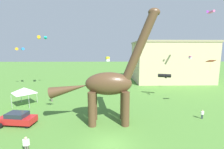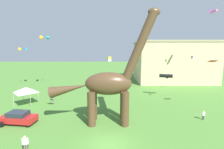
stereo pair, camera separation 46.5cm
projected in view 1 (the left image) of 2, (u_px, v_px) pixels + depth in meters
The scene contains 15 objects.
ground_plane at pixel (110, 145), 14.66m from camera, with size 240.00×240.00×0.00m, color #4C7F33.
dinosaur_sculpture at pixel (108, 84), 18.69m from camera, with size 13.16×2.79×13.75m.
parked_sedan_left at pixel (17, 118), 18.65m from camera, with size 4.39×2.29×1.55m.
person_vendor_side at pixel (202, 113), 20.31m from camera, with size 0.45×0.20×1.21m.
person_near_flyer at pixel (52, 96), 27.32m from camera, with size 0.58×0.26×1.55m.
person_far_spectator at pixel (26, 144), 13.30m from camera, with size 0.59×0.26×1.59m.
festival_canopy_tent at pixel (24, 90), 25.13m from camera, with size 3.15×3.15×3.00m.
kite_high_left at pixel (40, 37), 35.89m from camera, with size 2.61×2.65×0.76m.
kite_mid_center at pixel (190, 57), 32.56m from camera, with size 0.58×0.58×0.59m.
kite_trailing at pixel (164, 76), 29.53m from camera, with size 2.51×2.38×0.71m.
kite_apex at pixel (21, 49), 37.77m from camera, with size 2.42×2.30×0.68m.
kite_far_left at pixel (108, 59), 37.40m from camera, with size 1.01×1.01×1.12m.
kite_near_high at pixel (210, 12), 30.16m from camera, with size 1.38×1.64×0.48m.
kite_mid_right at pixel (211, 61), 22.31m from camera, with size 1.24×0.92×1.54m.
background_building_block at pixel (170, 61), 46.04m from camera, with size 21.33×13.82×11.68m.
Camera 1 is at (-0.09, -13.49, 8.85)m, focal length 24.72 mm.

